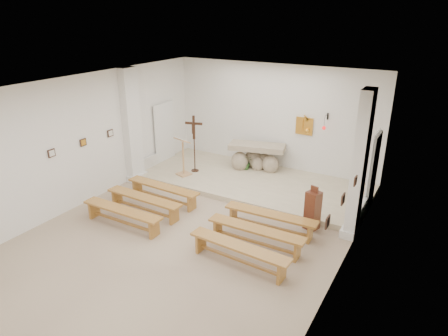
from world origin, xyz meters
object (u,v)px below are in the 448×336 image
Objects in this scene: bench_right_second at (256,233)px; altar at (256,158)px; donation_pedestal at (313,210)px; bench_left_front at (163,190)px; crucifix_stand at (194,140)px; bench_left_second at (144,201)px; bench_right_front at (270,218)px; lectern at (183,156)px; bench_right_third at (239,250)px; bench_left_third at (122,213)px.

altar is at bearing 115.25° from bench_right_second.
donation_pedestal is 0.49× the size of bench_left_front.
crucifix_stand reaches higher than bench_left_front.
bench_right_front is at bearing 15.32° from bench_left_second.
altar is at bearing 70.15° from bench_left_front.
bench_left_second is at bearing -87.72° from bench_left_front.
lectern is 1.71m from bench_left_front.
donation_pedestal is 0.49× the size of bench_right_front.
bench_right_front is 1.00× the size of bench_right_third.
bench_left_second is at bearing -142.30° from donation_pedestal.
crucifix_stand is 4.67m from donation_pedestal.
bench_left_front is 1.00× the size of bench_right_front.
crucifix_stand is 0.80× the size of bench_right_front.
bench_left_front is (0.31, -2.04, -0.85)m from crucifix_stand.
bench_left_front is (-4.08, -0.63, -0.14)m from donation_pedestal.
bench_right_second is (3.70, -2.40, -0.41)m from lectern.
bench_right_front is at bearing -6.93° from lectern.
altar is at bearing 74.78° from bench_left_third.
altar is 4.24m from bench_left_second.
bench_right_second is (3.25, -0.81, 0.00)m from bench_left_front.
altar is 2.13m from crucifix_stand.
lectern reaches higher than bench_right_third.
bench_right_second is at bearing -78.58° from altar.
lectern is at bearing -151.37° from altar.
bench_right_second is at bearing -11.68° from bench_left_front.
donation_pedestal is 0.49× the size of bench_right_third.
bench_right_third is (-0.83, -2.25, -0.14)m from donation_pedestal.
bench_left_third is at bearing -132.89° from donation_pedestal.
lectern is at bearing 107.88° from bench_left_front.
lectern reaches higher than bench_right_second.
crucifix_stand is at bearing -179.56° from donation_pedestal.
bench_left_front is at bearing 89.94° from bench_left_third.
bench_left_front is 0.81m from bench_left_second.
bench_left_third and bench_right_third have the same top height.
lectern is at bearing 146.55° from bench_right_second.
lectern is at bearing 154.31° from bench_right_front.
bench_left_front and bench_right_third have the same top height.
donation_pedestal reaches higher than bench_right_front.
bench_left_front is 1.62m from bench_left_third.
bench_left_third is 3.25m from bench_right_third.
bench_left_front is at bearing 91.36° from bench_left_second.
crucifix_stand is at bearing 147.76° from bench_right_front.
bench_right_front is at bearing 89.57° from bench_right_second.
donation_pedestal is at bearing 4.38° from lectern.
altar is 0.83× the size of bench_left_second.
bench_left_third is (0.44, -3.21, -0.41)m from lectern.
bench_left_front is (-1.31, -3.23, -0.14)m from altar.
bench_right_second is 3.35m from bench_left_third.
bench_right_front is (-0.83, -0.63, -0.14)m from donation_pedestal.
altar is 0.83× the size of bench_right_second.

